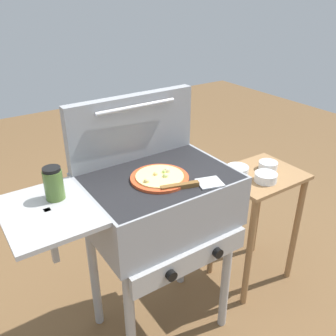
{
  "coord_description": "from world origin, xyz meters",
  "views": [
    {
      "loc": [
        -0.73,
        -1.16,
        1.63
      ],
      "look_at": [
        0.05,
        0.0,
        0.92
      ],
      "focal_mm": 38.68,
      "sensor_mm": 36.0,
      "label": 1
    }
  ],
  "objects_px": {
    "spatula": "(192,185)",
    "topping_bowl_far": "(266,178)",
    "prep_table": "(257,205)",
    "topping_bowl_middle": "(237,171)",
    "pizza_cheese": "(160,177)",
    "grill": "(157,205)",
    "topping_bowl_near": "(268,166)",
    "sauce_jar": "(54,183)"
  },
  "relations": [
    {
      "from": "spatula",
      "to": "topping_bowl_far",
      "type": "distance_m",
      "value": 0.59
    },
    {
      "from": "prep_table",
      "to": "topping_bowl_middle",
      "type": "height_order",
      "value": "topping_bowl_middle"
    },
    {
      "from": "spatula",
      "to": "prep_table",
      "type": "xyz_separation_m",
      "value": [
        0.6,
        0.16,
        -0.39
      ]
    },
    {
      "from": "pizza_cheese",
      "to": "topping_bowl_middle",
      "type": "bearing_deg",
      "value": 10.28
    },
    {
      "from": "grill",
      "to": "pizza_cheese",
      "type": "distance_m",
      "value": 0.16
    },
    {
      "from": "prep_table",
      "to": "topping_bowl_near",
      "type": "bearing_deg",
      "value": 12.35
    },
    {
      "from": "topping_bowl_near",
      "to": "topping_bowl_middle",
      "type": "height_order",
      "value": "same"
    },
    {
      "from": "pizza_cheese",
      "to": "topping_bowl_near",
      "type": "distance_m",
      "value": 0.76
    },
    {
      "from": "spatula",
      "to": "topping_bowl_near",
      "type": "xyz_separation_m",
      "value": [
        0.67,
        0.17,
        -0.17
      ]
    },
    {
      "from": "grill",
      "to": "prep_table",
      "type": "xyz_separation_m",
      "value": [
        0.67,
        0.0,
        -0.24
      ]
    },
    {
      "from": "pizza_cheese",
      "to": "sauce_jar",
      "type": "relative_size",
      "value": 1.89
    },
    {
      "from": "pizza_cheese",
      "to": "topping_bowl_far",
      "type": "bearing_deg",
      "value": -3.46
    },
    {
      "from": "spatula",
      "to": "topping_bowl_middle",
      "type": "height_order",
      "value": "spatula"
    },
    {
      "from": "pizza_cheese",
      "to": "topping_bowl_near",
      "type": "height_order",
      "value": "pizza_cheese"
    },
    {
      "from": "prep_table",
      "to": "topping_bowl_near",
      "type": "height_order",
      "value": "topping_bowl_near"
    },
    {
      "from": "topping_bowl_near",
      "to": "prep_table",
      "type": "bearing_deg",
      "value": -167.65
    },
    {
      "from": "topping_bowl_far",
      "to": "topping_bowl_middle",
      "type": "xyz_separation_m",
      "value": [
        -0.07,
        0.14,
        0.0
      ]
    },
    {
      "from": "pizza_cheese",
      "to": "topping_bowl_middle",
      "type": "xyz_separation_m",
      "value": [
        0.56,
        0.1,
        -0.17
      ]
    },
    {
      "from": "topping_bowl_far",
      "to": "sauce_jar",
      "type": "bearing_deg",
      "value": 172.72
    },
    {
      "from": "prep_table",
      "to": "topping_bowl_far",
      "type": "bearing_deg",
      "value": -122.2
    },
    {
      "from": "topping_bowl_near",
      "to": "sauce_jar",
      "type": "bearing_deg",
      "value": 177.72
    },
    {
      "from": "grill",
      "to": "topping_bowl_middle",
      "type": "relative_size",
      "value": 8.04
    },
    {
      "from": "spatula",
      "to": "topping_bowl_near",
      "type": "height_order",
      "value": "spatula"
    },
    {
      "from": "topping_bowl_near",
      "to": "topping_bowl_far",
      "type": "distance_m",
      "value": 0.14
    },
    {
      "from": "topping_bowl_middle",
      "to": "topping_bowl_near",
      "type": "bearing_deg",
      "value": -16.4
    },
    {
      "from": "topping_bowl_far",
      "to": "topping_bowl_middle",
      "type": "distance_m",
      "value": 0.16
    },
    {
      "from": "grill",
      "to": "topping_bowl_near",
      "type": "xyz_separation_m",
      "value": [
        0.74,
        0.02,
        -0.02
      ]
    },
    {
      "from": "topping_bowl_near",
      "to": "topping_bowl_far",
      "type": "height_order",
      "value": "same"
    },
    {
      "from": "grill",
      "to": "topping_bowl_far",
      "type": "height_order",
      "value": "grill"
    },
    {
      "from": "grill",
      "to": "topping_bowl_near",
      "type": "bearing_deg",
      "value": 1.48
    },
    {
      "from": "spatula",
      "to": "topping_bowl_near",
      "type": "distance_m",
      "value": 0.71
    },
    {
      "from": "prep_table",
      "to": "grill",
      "type": "bearing_deg",
      "value": -179.63
    },
    {
      "from": "pizza_cheese",
      "to": "topping_bowl_near",
      "type": "relative_size",
      "value": 2.4
    },
    {
      "from": "topping_bowl_far",
      "to": "grill",
      "type": "bearing_deg",
      "value": 173.83
    },
    {
      "from": "prep_table",
      "to": "topping_bowl_middle",
      "type": "distance_m",
      "value": 0.26
    },
    {
      "from": "topping_bowl_middle",
      "to": "grill",
      "type": "bearing_deg",
      "value": -172.67
    },
    {
      "from": "spatula",
      "to": "topping_bowl_far",
      "type": "bearing_deg",
      "value": 8.88
    },
    {
      "from": "spatula",
      "to": "topping_bowl_middle",
      "type": "xyz_separation_m",
      "value": [
        0.49,
        0.23,
        -0.17
      ]
    },
    {
      "from": "topping_bowl_far",
      "to": "topping_bowl_near",
      "type": "bearing_deg",
      "value": 37.65
    },
    {
      "from": "grill",
      "to": "prep_table",
      "type": "bearing_deg",
      "value": 0.37
    },
    {
      "from": "sauce_jar",
      "to": "topping_bowl_middle",
      "type": "xyz_separation_m",
      "value": [
        0.97,
        0.01,
        -0.23
      ]
    },
    {
      "from": "pizza_cheese",
      "to": "topping_bowl_far",
      "type": "relative_size",
      "value": 2.11
    }
  ]
}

